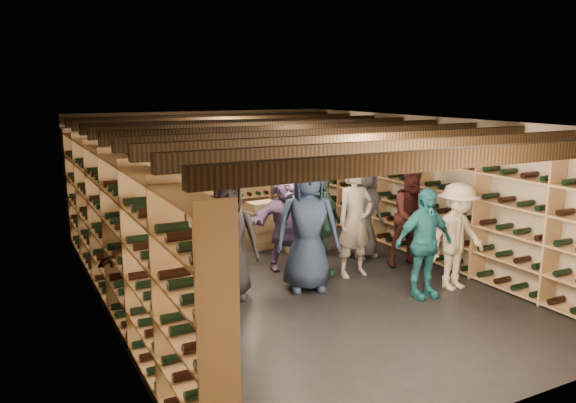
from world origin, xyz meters
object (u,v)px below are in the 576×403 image
(person_11, at_px, (286,220))
(person_12, at_px, (363,210))
(person_10, at_px, (319,225))
(crate_stack_left, at_px, (262,225))
(person_5, at_px, (158,263))
(crate_loose, at_px, (294,239))
(person_9, at_px, (159,240))
(person_7, at_px, (355,221))
(crate_stack_right, at_px, (299,232))
(person_8, at_px, (413,216))
(person_4, at_px, (424,243))
(person_3, at_px, (457,236))
(person_6, at_px, (308,226))
(person_0, at_px, (228,238))

(person_11, distance_m, person_12, 1.43)
(person_11, bearing_deg, person_10, -72.00)
(crate_stack_left, distance_m, person_5, 3.46)
(crate_loose, height_order, person_9, person_9)
(person_7, bearing_deg, crate_stack_right, 93.42)
(person_8, distance_m, person_9, 4.02)
(person_12, bearing_deg, person_4, -109.86)
(person_10, bearing_deg, person_7, -42.38)
(crate_loose, relative_size, person_3, 0.32)
(crate_stack_right, height_order, person_7, person_7)
(crate_loose, relative_size, person_10, 0.31)
(person_5, distance_m, person_6, 2.20)
(person_7, bearing_deg, person_6, -169.39)
(person_5, bearing_deg, crate_stack_left, 61.09)
(person_3, height_order, person_6, person_6)
(person_4, xyz_separation_m, person_8, (0.77, 1.16, 0.06))
(crate_stack_right, xyz_separation_m, person_5, (-3.01, -1.88, 0.41))
(crate_stack_right, bearing_deg, person_9, -162.09)
(person_10, bearing_deg, person_5, 171.53)
(person_4, distance_m, person_7, 1.24)
(person_0, bearing_deg, crate_stack_right, 54.39)
(crate_stack_left, xyz_separation_m, person_4, (0.95, -3.26, 0.35))
(person_0, distance_m, person_12, 2.84)
(person_7, bearing_deg, person_4, -75.06)
(person_5, distance_m, person_7, 3.14)
(crate_loose, bearing_deg, person_4, -84.37)
(person_8, bearing_deg, person_12, 128.03)
(person_4, distance_m, person_10, 1.64)
(person_7, xyz_separation_m, person_12, (0.67, 0.73, -0.04))
(crate_loose, xyz_separation_m, person_4, (0.32, -3.21, 0.69))
(person_9, bearing_deg, person_12, -12.64)
(person_12, bearing_deg, crate_loose, 107.13)
(person_3, distance_m, person_4, 0.65)
(person_4, xyz_separation_m, person_5, (-3.46, 0.91, -0.02))
(person_4, distance_m, person_9, 3.71)
(crate_stack_left, distance_m, person_4, 3.42)
(person_3, distance_m, person_11, 2.65)
(person_9, bearing_deg, person_5, -118.83)
(person_5, bearing_deg, crate_loose, 54.20)
(crate_loose, relative_size, person_0, 0.29)
(person_8, relative_size, person_11, 1.04)
(person_0, bearing_deg, person_7, 15.02)
(crate_stack_right, bearing_deg, person_3, -68.36)
(crate_stack_right, relative_size, person_6, 0.36)
(crate_loose, xyz_separation_m, person_8, (1.09, -2.05, 0.75))
(crate_stack_left, relative_size, person_3, 0.54)
(person_6, bearing_deg, crate_loose, 86.21)
(person_3, height_order, person_11, person_11)
(crate_stack_left, relative_size, person_11, 0.53)
(person_3, height_order, person_4, person_3)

